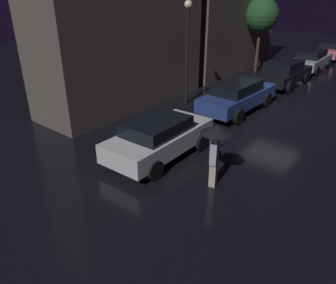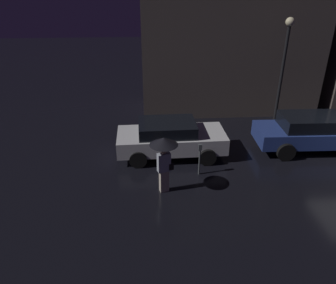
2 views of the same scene
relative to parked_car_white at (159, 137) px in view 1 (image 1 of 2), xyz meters
The scene contains 12 objects.
ground_plane 7.38m from the parked_car_white, 10.72° to the right, with size 60.00×60.00×0.00m, color black.
building_facade_left 7.07m from the parked_car_white, 56.68° to the left, with size 8.84×3.00×8.53m.
building_facade_right 14.27m from the parked_car_white, 21.53° to the left, with size 8.98×3.00×7.16m.
parked_car_white is the anchor object (origin of this frame).
parked_car_blue 5.83m from the parked_car_white, ahead, with size 4.73×1.90×1.49m.
parked_car_black 11.57m from the parked_car_white, ahead, with size 4.44×2.05×1.48m.
parked_car_silver 16.64m from the parked_car_white, ahead, with size 4.50×1.92×1.41m.
parked_car_pink 21.95m from the parked_car_white, ahead, with size 4.54×1.91×1.36m.
pedestrian_with_umbrella 2.60m from the parked_car_white, 98.87° to the right, with size 0.91×0.91×1.98m.
parking_meter 1.78m from the parked_car_white, 58.60° to the right, with size 0.12×0.10×1.21m.
street_lamp_near 6.33m from the parked_car_white, 26.88° to the left, with size 0.38×0.38×4.89m.
street_tree 14.59m from the parked_car_white, 12.09° to the left, with size 2.22×2.22×4.81m.
Camera 1 is at (-14.99, -5.34, 5.51)m, focal length 35.00 mm.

